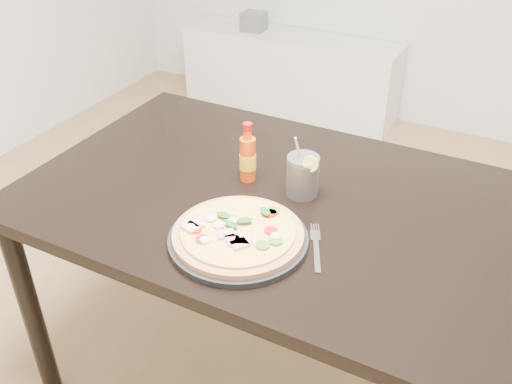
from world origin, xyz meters
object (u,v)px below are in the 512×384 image
at_px(fork, 316,246).
at_px(pizza, 237,233).
at_px(dining_table, 276,220).
at_px(media_console, 289,73).
at_px(plate, 238,239).
at_px(hot_sauce_bottle, 248,158).
at_px(cola_cup, 303,177).

bearing_deg(fork, pizza, 177.01).
height_order(dining_table, media_console, dining_table).
relative_size(plate, fork, 1.94).
bearing_deg(hot_sauce_bottle, fork, -33.95).
xyz_separation_m(pizza, media_console, (-0.89, 2.26, -0.53)).
bearing_deg(pizza, hot_sauce_bottle, 113.44).
xyz_separation_m(hot_sauce_bottle, cola_cup, (0.17, 0.00, -0.01)).
distance_m(plate, media_console, 2.48).
xyz_separation_m(dining_table, pizza, (0.01, -0.23, 0.11)).
bearing_deg(cola_cup, fork, -57.73).
bearing_deg(hot_sauce_bottle, plate, -66.28).
bearing_deg(cola_cup, plate, -100.53).
bearing_deg(fork, hot_sauce_bottle, 121.08).
height_order(hot_sauce_bottle, media_console, hot_sauce_bottle).
xyz_separation_m(hot_sauce_bottle, fork, (0.30, -0.20, -0.07)).
height_order(plate, hot_sauce_bottle, hot_sauce_bottle).
height_order(pizza, hot_sauce_bottle, hot_sauce_bottle).
distance_m(plate, hot_sauce_bottle, 0.30).
bearing_deg(dining_table, fork, -40.65).
xyz_separation_m(plate, pizza, (-0.00, -0.00, 0.02)).
distance_m(dining_table, media_console, 2.25).
bearing_deg(cola_cup, hot_sauce_bottle, -179.51).
distance_m(pizza, hot_sauce_bottle, 0.30).
relative_size(dining_table, hot_sauce_bottle, 7.87).
distance_m(plate, cola_cup, 0.28).
bearing_deg(media_console, hot_sauce_bottle, -68.78).
xyz_separation_m(pizza, hot_sauce_bottle, (-0.12, 0.27, 0.04)).
bearing_deg(hot_sauce_bottle, pizza, -66.56).
distance_m(hot_sauce_bottle, media_console, 2.21).
bearing_deg(dining_table, plate, -87.86).
distance_m(dining_table, plate, 0.25).
xyz_separation_m(hot_sauce_bottle, media_console, (-0.77, 1.99, -0.57)).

